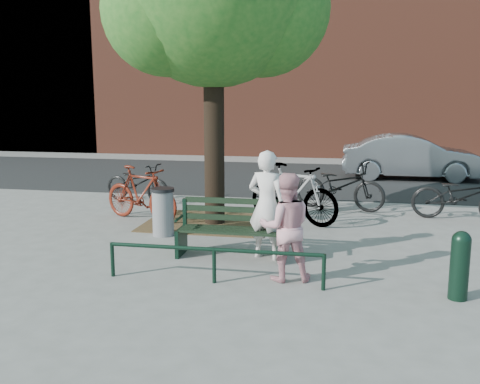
% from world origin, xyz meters
% --- Properties ---
extents(ground, '(90.00, 90.00, 0.00)m').
position_xyz_m(ground, '(0.00, 0.00, 0.00)').
color(ground, gray).
rests_on(ground, ground).
extents(dirt_pit, '(2.40, 2.00, 0.02)m').
position_xyz_m(dirt_pit, '(-1.00, 2.20, 0.01)').
color(dirt_pit, brown).
rests_on(dirt_pit, ground).
extents(road, '(40.00, 7.00, 0.01)m').
position_xyz_m(road, '(0.00, 8.50, 0.01)').
color(road, black).
rests_on(road, ground).
extents(townhouse_row, '(45.00, 4.00, 14.00)m').
position_xyz_m(townhouse_row, '(0.17, 16.00, 6.25)').
color(townhouse_row, brown).
rests_on(townhouse_row, ground).
extents(park_bench, '(1.74, 0.54, 0.97)m').
position_xyz_m(park_bench, '(-0.00, 0.08, 0.48)').
color(park_bench, black).
rests_on(park_bench, ground).
extents(guard_railing, '(3.06, 0.06, 0.51)m').
position_xyz_m(guard_railing, '(0.00, -1.20, 0.40)').
color(guard_railing, black).
rests_on(guard_railing, ground).
extents(person_left, '(0.72, 0.58, 1.73)m').
position_xyz_m(person_left, '(0.55, 0.09, 0.87)').
color(person_left, silver).
rests_on(person_left, ground).
extents(person_right, '(0.85, 0.73, 1.53)m').
position_xyz_m(person_right, '(0.95, -0.87, 0.76)').
color(person_right, '#CF8E98').
rests_on(person_right, ground).
extents(bollard, '(0.24, 0.24, 0.90)m').
position_xyz_m(bollard, '(3.20, -1.20, 0.48)').
color(bollard, black).
rests_on(bollard, ground).
extents(litter_bin, '(0.43, 0.43, 0.89)m').
position_xyz_m(litter_bin, '(-1.52, 1.12, 0.45)').
color(litter_bin, gray).
rests_on(litter_bin, ground).
extents(bicycle_a, '(1.89, 1.05, 0.94)m').
position_xyz_m(bicycle_a, '(-3.16, 4.02, 0.47)').
color(bicycle_a, black).
rests_on(bicycle_a, ground).
extents(bicycle_b, '(1.94, 1.18, 1.13)m').
position_xyz_m(bicycle_b, '(-2.37, 2.20, 0.56)').
color(bicycle_b, '#57170C').
rests_on(bicycle_b, ground).
extents(bicycle_c, '(2.21, 1.29, 1.10)m').
position_xyz_m(bicycle_c, '(1.67, 4.05, 0.55)').
color(bicycle_c, black).
rests_on(bicycle_c, ground).
extents(bicycle_d, '(2.08, 1.40, 1.22)m').
position_xyz_m(bicycle_d, '(0.76, 2.53, 0.61)').
color(bicycle_d, gray).
rests_on(bicycle_d, ground).
extents(bicycle_e, '(2.10, 1.13, 1.05)m').
position_xyz_m(bicycle_e, '(4.16, 3.37, 0.52)').
color(bicycle_e, black).
rests_on(bicycle_e, ground).
extents(parked_car, '(4.17, 1.48, 1.37)m').
position_xyz_m(parked_car, '(3.80, 8.92, 0.69)').
color(parked_car, slate).
rests_on(parked_car, ground).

